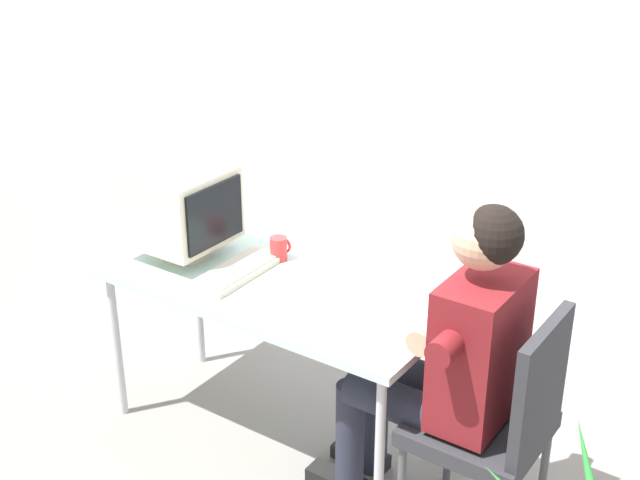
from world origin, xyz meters
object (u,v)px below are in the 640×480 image
at_px(crt_monitor, 183,207).
at_px(keyboard, 237,271).
at_px(desk, 273,297).
at_px(office_chair, 499,419).
at_px(person_seated, 447,354).
at_px(desk_mug, 279,248).

relative_size(crt_monitor, keyboard, 0.89).
relative_size(desk, office_chair, 1.55).
bearing_deg(person_seated, crt_monitor, 177.59).
relative_size(person_seated, desk_mug, 12.76).
relative_size(desk, desk_mug, 14.27).
bearing_deg(person_seated, desk_mug, 165.15).
height_order(crt_monitor, person_seated, person_seated).
relative_size(crt_monitor, office_chair, 0.41).
distance_m(desk, keyboard, 0.19).
distance_m(desk, person_seated, 0.79).
xyz_separation_m(desk, person_seated, (0.79, -0.04, 0.04)).
distance_m(crt_monitor, office_chair, 1.53).
distance_m(crt_monitor, person_seated, 1.28).
distance_m(office_chair, person_seated, 0.28).
distance_m(keyboard, person_seated, 0.96).
bearing_deg(desk_mug, desk, -59.08).
distance_m(keyboard, desk_mug, 0.22).
distance_m(crt_monitor, keyboard, 0.36).
bearing_deg(desk, person_seated, -3.19).
xyz_separation_m(crt_monitor, keyboard, (0.30, -0.02, -0.20)).
height_order(keyboard, office_chair, office_chair).
height_order(crt_monitor, office_chair, crt_monitor).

